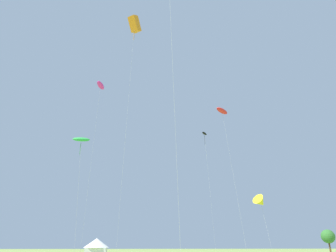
# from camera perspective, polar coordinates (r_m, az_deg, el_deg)

# --- Properties ---
(kite_magenta_parafoil) EXTENTS (1.59, 3.00, 28.21)m
(kite_magenta_parafoil) POSITION_cam_1_polar(r_m,az_deg,el_deg) (55.12, -12.35, 7.30)
(kite_magenta_parafoil) COLOR #E02DA3
(kite_magenta_parafoil) RESTS_ON ground
(kite_black_parafoil) EXTENTS (1.75, 2.21, 24.20)m
(kite_black_parafoil) POSITION_cam_1_polar(r_m,az_deg,el_deg) (65.21, 6.76, -1.49)
(kite_black_parafoil) COLOR black
(kite_black_parafoil) RESTS_ON ground
(kite_red_parafoil) EXTENTS (2.80, 3.35, 21.55)m
(kite_red_parafoil) POSITION_cam_1_polar(r_m,az_deg,el_deg) (47.98, 9.95, 2.74)
(kite_red_parafoil) COLOR red
(kite_red_parafoil) RESTS_ON ground
(kite_green_parafoil) EXTENTS (1.93, 2.07, 13.39)m
(kite_green_parafoil) POSITION_cam_1_polar(r_m,az_deg,el_deg) (36.12, -15.73, -2.46)
(kite_green_parafoil) COLOR green
(kite_green_parafoil) RESTS_ON ground
(kite_yellow_delta) EXTENTS (2.30, 2.29, 7.77)m
(kite_yellow_delta) POSITION_cam_1_polar(r_m,az_deg,el_deg) (40.30, 16.74, -13.30)
(kite_yellow_delta) COLOR yellow
(kite_yellow_delta) RESTS_ON ground
(kite_orange_box) EXTENTS (2.48, 3.70, 38.10)m
(kite_orange_box) POSITION_cam_1_polar(r_m,az_deg,el_deg) (54.89, -6.20, 18.17)
(kite_orange_box) COLOR orange
(kite_orange_box) RESTS_ON ground
(festival_tent_left) EXTENTS (4.98, 4.98, 3.23)m
(festival_tent_left) POSITION_cam_1_polar(r_m,az_deg,el_deg) (66.35, -13.09, -20.79)
(festival_tent_left) COLOR white
(festival_tent_left) RESTS_ON ground
(tree_distant_left) EXTENTS (3.59, 3.59, 6.01)m
(tree_distant_left) POSITION_cam_1_polar(r_m,az_deg,el_deg) (99.04, 27.45, -17.66)
(tree_distant_left) COLOR brown
(tree_distant_left) RESTS_ON ground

